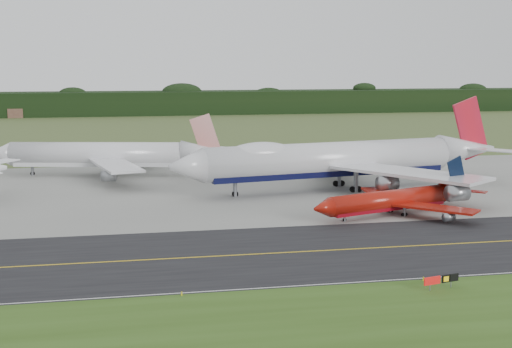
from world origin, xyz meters
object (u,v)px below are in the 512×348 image
object	(u,v)px
jet_red_737	(397,200)
taxiway_sign	(441,280)
jet_star_tail	(109,155)
jet_ba_747	(341,159)

from	to	relation	value
jet_red_737	taxiway_sign	xyz separation A→B (m)	(-11.20, -41.77, -1.51)
jet_red_737	jet_star_tail	distance (m)	75.85
jet_star_tail	jet_ba_747	bearing A→B (deg)	-30.37
jet_ba_747	jet_red_737	bearing A→B (deg)	-84.72
jet_red_737	taxiway_sign	world-z (taller)	jet_red_737
jet_star_tail	taxiway_sign	xyz separation A→B (m)	(40.74, -97.00, -3.89)
jet_ba_747	taxiway_sign	distance (m)	68.77
jet_ba_747	jet_star_tail	distance (m)	57.41
jet_red_737	jet_ba_747	bearing A→B (deg)	95.28
taxiway_sign	jet_ba_747	bearing A→B (deg)	82.64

